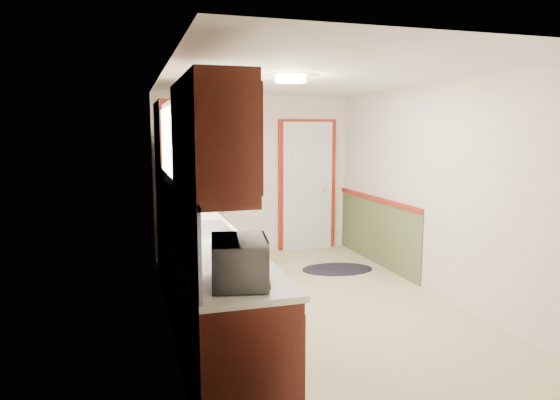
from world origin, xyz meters
TOP-DOWN VIEW (x-y plane):
  - room_shell at (0.00, 0.00)m, footprint 3.20×5.20m
  - kitchen_run at (-1.24, -0.29)m, footprint 0.63×4.00m
  - back_wall_trim at (0.99, 2.21)m, footprint 1.12×2.30m
  - ceiling_fixture at (-0.30, -0.20)m, footprint 0.30×0.30m
  - microwave at (-1.20, -1.95)m, footprint 0.36×0.54m
  - refrigerator at (-1.02, 2.05)m, footprint 0.81×0.79m
  - rug at (0.83, 1.19)m, footprint 1.04×0.75m
  - cooktop at (-1.19, 1.40)m, footprint 0.45×0.54m

SIDE VIEW (x-z plane):
  - rug at x=0.83m, z-range 0.00..0.01m
  - kitchen_run at x=-1.24m, z-range -0.29..1.91m
  - back_wall_trim at x=0.99m, z-range -0.15..1.93m
  - refrigerator at x=-1.02m, z-range 0.00..1.83m
  - cooktop at x=-1.19m, z-range 0.94..0.96m
  - microwave at x=-1.20m, z-range 0.94..1.28m
  - room_shell at x=0.00m, z-range -0.06..2.46m
  - ceiling_fixture at x=-0.30m, z-range 2.33..2.39m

